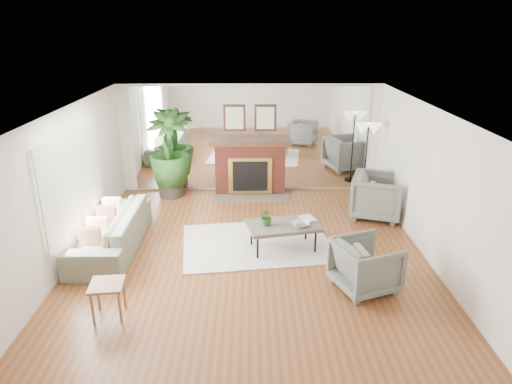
{
  "coord_description": "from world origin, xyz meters",
  "views": [
    {
      "loc": [
        0.02,
        -6.83,
        3.78
      ],
      "look_at": [
        0.11,
        0.6,
        1.01
      ],
      "focal_mm": 32.0,
      "sensor_mm": 36.0,
      "label": 1
    }
  ],
  "objects_px": {
    "coffee_table": "(283,226)",
    "floor_lamp": "(368,135)",
    "potted_ficus": "(169,152)",
    "armchair_front": "(366,265)",
    "side_table": "(107,289)",
    "armchair_back": "(377,196)",
    "sofa": "(111,231)",
    "fireplace": "(250,166)"
  },
  "relations": [
    {
      "from": "coffee_table",
      "to": "floor_lamp",
      "type": "height_order",
      "value": "floor_lamp"
    },
    {
      "from": "coffee_table",
      "to": "potted_ficus",
      "type": "xyz_separation_m",
      "value": [
        -2.4,
        2.72,
        0.6
      ]
    },
    {
      "from": "armchair_front",
      "to": "side_table",
      "type": "relative_size",
      "value": 1.7
    },
    {
      "from": "potted_ficus",
      "to": "armchair_back",
      "type": "bearing_deg",
      "value": -16.06
    },
    {
      "from": "coffee_table",
      "to": "sofa",
      "type": "bearing_deg",
      "value": 178.79
    },
    {
      "from": "fireplace",
      "to": "coffee_table",
      "type": "bearing_deg",
      "value": -78.69
    },
    {
      "from": "armchair_front",
      "to": "sofa",
      "type": "bearing_deg",
      "value": 51.61
    },
    {
      "from": "sofa",
      "to": "potted_ficus",
      "type": "distance_m",
      "value": 2.82
    },
    {
      "from": "side_table",
      "to": "potted_ficus",
      "type": "xyz_separation_m",
      "value": [
        0.09,
        4.63,
        0.63
      ]
    },
    {
      "from": "coffee_table",
      "to": "armchair_back",
      "type": "relative_size",
      "value": 1.36
    },
    {
      "from": "fireplace",
      "to": "floor_lamp",
      "type": "distance_m",
      "value": 2.72
    },
    {
      "from": "fireplace",
      "to": "armchair_back",
      "type": "bearing_deg",
      "value": -28.87
    },
    {
      "from": "sofa",
      "to": "armchair_back",
      "type": "xyz_separation_m",
      "value": [
        5.05,
        1.38,
        0.1
      ]
    },
    {
      "from": "fireplace",
      "to": "sofa",
      "type": "distance_m",
      "value": 3.74
    },
    {
      "from": "sofa",
      "to": "armchair_front",
      "type": "relative_size",
      "value": 2.81
    },
    {
      "from": "fireplace",
      "to": "coffee_table",
      "type": "distance_m",
      "value": 2.94
    },
    {
      "from": "fireplace",
      "to": "sofa",
      "type": "xyz_separation_m",
      "value": [
        -2.45,
        -2.81,
        -0.31
      ]
    },
    {
      "from": "armchair_front",
      "to": "potted_ficus",
      "type": "distance_m",
      "value": 5.38
    },
    {
      "from": "side_table",
      "to": "floor_lamp",
      "type": "xyz_separation_m",
      "value": [
        4.46,
        4.31,
        1.07
      ]
    },
    {
      "from": "armchair_front",
      "to": "side_table",
      "type": "bearing_deg",
      "value": 79.41
    },
    {
      "from": "potted_ficus",
      "to": "floor_lamp",
      "type": "relative_size",
      "value": 1.13
    },
    {
      "from": "sofa",
      "to": "fireplace",
      "type": "bearing_deg",
      "value": 138.55
    },
    {
      "from": "side_table",
      "to": "coffee_table",
      "type": "bearing_deg",
      "value": 37.51
    },
    {
      "from": "armchair_front",
      "to": "floor_lamp",
      "type": "relative_size",
      "value": 0.49
    },
    {
      "from": "armchair_back",
      "to": "floor_lamp",
      "type": "height_order",
      "value": "floor_lamp"
    },
    {
      "from": "fireplace",
      "to": "sofa",
      "type": "bearing_deg",
      "value": -131.05
    },
    {
      "from": "armchair_front",
      "to": "coffee_table",
      "type": "bearing_deg",
      "value": 21.41
    },
    {
      "from": "fireplace",
      "to": "armchair_back",
      "type": "xyz_separation_m",
      "value": [
        2.6,
        -1.43,
        -0.21
      ]
    },
    {
      "from": "coffee_table",
      "to": "side_table",
      "type": "distance_m",
      "value": 3.15
    },
    {
      "from": "fireplace",
      "to": "potted_ficus",
      "type": "relative_size",
      "value": 1.04
    },
    {
      "from": "coffee_table",
      "to": "sofa",
      "type": "relative_size",
      "value": 0.56
    },
    {
      "from": "sofa",
      "to": "side_table",
      "type": "height_order",
      "value": "sofa"
    },
    {
      "from": "fireplace",
      "to": "coffee_table",
      "type": "xyz_separation_m",
      "value": [
        0.58,
        -2.88,
        -0.21
      ]
    },
    {
      "from": "floor_lamp",
      "to": "sofa",
      "type": "bearing_deg",
      "value": -154.96
    },
    {
      "from": "side_table",
      "to": "fireplace",
      "type": "bearing_deg",
      "value": 68.17
    },
    {
      "from": "fireplace",
      "to": "armchair_front",
      "type": "height_order",
      "value": "fireplace"
    },
    {
      "from": "armchair_back",
      "to": "floor_lamp",
      "type": "relative_size",
      "value": 0.57
    },
    {
      "from": "potted_ficus",
      "to": "sofa",
      "type": "bearing_deg",
      "value": -103.22
    },
    {
      "from": "side_table",
      "to": "floor_lamp",
      "type": "bearing_deg",
      "value": 44.02
    },
    {
      "from": "sofa",
      "to": "side_table",
      "type": "distance_m",
      "value": 2.05
    },
    {
      "from": "fireplace",
      "to": "armchair_front",
      "type": "relative_size",
      "value": 2.39
    },
    {
      "from": "armchair_back",
      "to": "side_table",
      "type": "height_order",
      "value": "armchair_back"
    }
  ]
}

